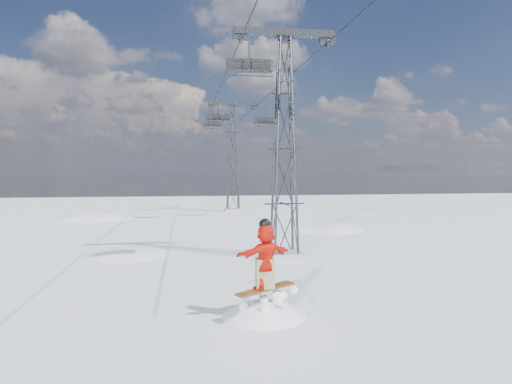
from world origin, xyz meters
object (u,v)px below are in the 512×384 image
lift_tower_near (284,150)px  lift_chair_near (249,66)px  snowboarder_jump (264,367)px  lift_tower_far (233,159)px

lift_tower_near → lift_chair_near: 5.01m
lift_chair_near → snowboarder_jump: bearing=-93.6°
lift_tower_near → lift_chair_near: lift_tower_near is taller
lift_tower_far → lift_chair_near: bearing=-94.5°
lift_tower_far → snowboarder_jump: size_ratio=1.63×
lift_tower_near → lift_chair_near: bearing=-126.9°
snowboarder_jump → lift_chair_near: 12.05m
lift_tower_near → lift_tower_far: 25.00m
lift_tower_near → lift_chair_near: size_ratio=4.67×
lift_tower_far → snowboarder_jump: 34.67m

